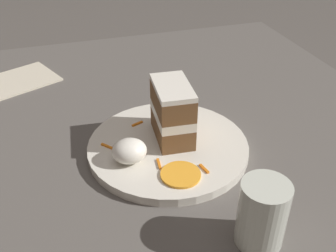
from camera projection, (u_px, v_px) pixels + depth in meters
The scene contains 9 objects.
ground_plane at pixel (142, 153), 0.73m from camera, with size 6.00×6.00×0.00m, color #4C4742.
dining_table at pixel (141, 146), 0.72m from camera, with size 1.04×1.02×0.03m, color #56514C.
plate at pixel (168, 147), 0.67m from camera, with size 0.27×0.27×0.02m, color silver.
cake_slice at pixel (172, 112), 0.66m from camera, with size 0.06×0.10×0.10m.
cream_dollop at pixel (129, 151), 0.62m from camera, with size 0.06×0.05×0.04m, color white.
orange_garnish at pixel (181, 174), 0.60m from camera, with size 0.06×0.06×0.00m, color orange.
carrot_shreds_scatter at pixel (154, 141), 0.67m from camera, with size 0.15×0.20×0.00m.
drinking_glass at pixel (261, 218), 0.49m from camera, with size 0.06×0.06×0.09m.
menu_card at pixel (6, 84), 0.88m from camera, with size 0.13×0.22×0.00m, color beige.
Camera 1 is at (-0.13, -0.57, 0.44)m, focal length 42.00 mm.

